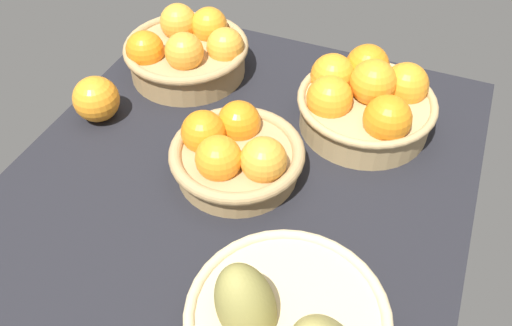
% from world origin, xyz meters
% --- Properties ---
extents(market_tray, '(0.84, 0.72, 0.03)m').
position_xyz_m(market_tray, '(0.00, 0.00, 0.01)').
color(market_tray, black).
rests_on(market_tray, ground).
extents(basket_center, '(0.21, 0.21, 0.10)m').
position_xyz_m(basket_center, '(0.02, 0.01, 0.07)').
color(basket_center, tan).
rests_on(basket_center, market_tray).
extents(basket_near_left_pears, '(0.25, 0.25, 0.14)m').
position_xyz_m(basket_near_left_pears, '(-0.22, -0.16, 0.07)').
color(basket_near_left_pears, '#D3BC8C').
rests_on(basket_near_left_pears, market_tray).
extents(basket_far_right, '(0.24, 0.24, 0.12)m').
position_xyz_m(basket_far_right, '(0.23, 0.20, 0.08)').
color(basket_far_right, tan).
rests_on(basket_far_right, market_tray).
extents(basket_near_right, '(0.24, 0.24, 0.13)m').
position_xyz_m(basket_near_right, '(0.21, -0.15, 0.08)').
color(basket_near_right, tan).
rests_on(basket_near_right, market_tray).
extents(loose_orange_front_gap, '(0.08, 0.08, 0.08)m').
position_xyz_m(loose_orange_front_gap, '(0.05, 0.29, 0.07)').
color(loose_orange_front_gap, orange).
rests_on(loose_orange_front_gap, market_tray).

